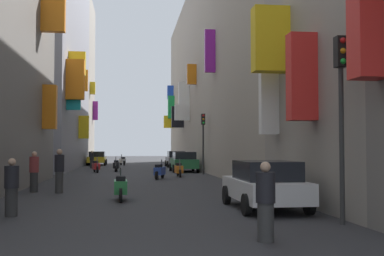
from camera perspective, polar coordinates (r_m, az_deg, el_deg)
ground_plane at (r=33.65m, az=-6.73°, el=-5.43°), size 140.00×140.00×0.00m
building_left_mid_c at (r=45.41m, az=-17.07°, el=9.14°), size 7.29×21.09×21.59m
building_left_far at (r=60.02m, az=-14.64°, el=5.33°), size 6.63×9.17×19.51m
building_right_mid_b at (r=38.72m, az=5.29°, el=7.24°), size 7.37×37.01×16.52m
building_right_mid_c at (r=60.59m, az=0.63°, el=3.75°), size 7.28×7.84×16.50m
parked_car_yellow at (r=50.90m, az=-11.21°, el=-3.51°), size 1.94×4.02×1.42m
parked_car_grey at (r=45.58m, az=-1.92°, el=-3.65°), size 1.88×4.02×1.49m
parked_car_white at (r=14.49m, az=8.63°, el=-6.57°), size 1.93×4.06×1.44m
parked_car_green at (r=36.50m, az=-0.97°, el=-3.97°), size 1.94×4.28×1.50m
scooter_white at (r=50.24m, az=-8.23°, el=-3.87°), size 0.70×1.81×1.13m
scooter_black at (r=37.25m, az=-8.98°, el=-4.41°), size 0.48×1.94×1.13m
scooter_blue at (r=28.14m, az=-3.87°, el=-5.11°), size 0.76×1.85×1.13m
scooter_orange at (r=30.24m, az=-1.57°, el=-4.92°), size 0.46×1.79×1.13m
scooter_red at (r=35.94m, az=-11.33°, el=-4.47°), size 0.68×1.95×1.13m
scooter_green at (r=16.97m, az=-8.47°, el=-6.93°), size 0.48×1.99×1.13m
pedestrian_crossing at (r=9.57m, az=8.72°, el=-8.67°), size 0.43×0.43×1.55m
pedestrian_near_left at (r=20.77m, az=-18.23°, el=-4.96°), size 0.44×0.44×1.68m
pedestrian_near_right at (r=20.10m, az=-15.47°, el=-4.93°), size 0.41×0.41×1.77m
pedestrian_mid_street at (r=13.75m, az=-20.62°, el=-6.63°), size 0.44×0.44×1.55m
pedestrian_far_away at (r=43.09m, az=-11.80°, el=-3.71°), size 0.51×0.51×1.54m
traffic_light_near_corner at (r=32.95m, az=1.34°, el=-0.59°), size 0.26×0.34×4.15m
traffic_light_far_corner at (r=12.09m, az=17.29°, el=3.59°), size 0.26×0.34×4.51m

